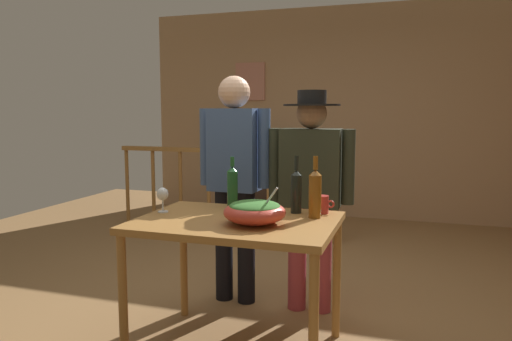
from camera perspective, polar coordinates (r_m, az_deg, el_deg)
The scene contains 15 objects.
ground_plane at distance 3.70m, azimuth 2.06°, elevation -15.54°, with size 8.37×8.37×0.00m, color olive.
back_wall at distance 6.57m, azimuth 9.92°, elevation 6.69°, with size 5.31×0.10×2.78m, color tan.
framed_picture at distance 6.81m, azimuth -0.69°, elevation 10.47°, with size 0.42×0.03×0.52m, color tan.
stair_railing at distance 5.44m, azimuth -0.10°, elevation -1.39°, with size 2.64×0.10×1.04m.
tv_console at distance 6.55m, azimuth 0.72°, elevation -3.10°, with size 0.90×0.40×0.53m, color #38281E.
flat_screen_tv at distance 6.44m, azimuth 0.65°, elevation 1.66°, with size 0.66×0.12×0.49m.
serving_table at distance 2.81m, azimuth -2.31°, elevation -7.53°, with size 1.14×0.82×0.80m.
salad_bowl at distance 2.67m, azimuth -0.16°, elevation -4.80°, with size 0.35×0.35×0.21m.
wine_glass at distance 3.02m, azimuth -10.98°, elevation -2.88°, with size 0.07×0.07×0.15m.
wine_bottle_amber at distance 2.82m, azimuth 6.99°, elevation -2.61°, with size 0.07×0.07×0.36m.
wine_bottle_dark at distance 2.94m, azimuth 4.78°, elevation -2.36°, with size 0.07×0.07×0.35m.
wine_bottle_green at distance 3.12m, azimuth -2.80°, elevation -1.84°, with size 0.07×0.07×0.33m.
mug_red at distance 2.97m, azimuth 7.83°, elevation -3.99°, with size 0.12×0.08×0.11m.
person_standing_left at distance 3.53m, azimuth -2.54°, elevation -0.07°, with size 0.54×0.23×1.67m.
person_standing_right at distance 3.38m, azimuth 6.48°, elevation -1.46°, with size 0.60×0.39×1.56m.
Camera 1 is at (0.93, -3.28, 1.43)m, focal length 33.87 mm.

